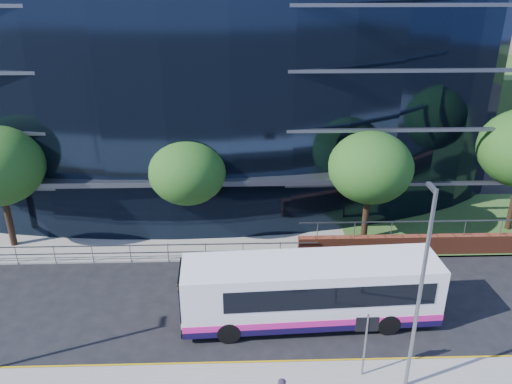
{
  "coord_description": "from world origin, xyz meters",
  "views": [
    {
      "loc": [
        -0.03,
        -16.14,
        14.31
      ],
      "look_at": [
        0.73,
        8.0,
        3.61
      ],
      "focal_mm": 35.0,
      "sensor_mm": 36.0,
      "label": 1
    }
  ],
  "objects_px": {
    "street_sign": "(366,332)",
    "streetlight_east": "(420,289)",
    "tree_far_c": "(370,168)",
    "tree_far_b": "(187,172)",
    "tree_dist_e": "(454,67)",
    "city_bus": "(313,291)"
  },
  "relations": [
    {
      "from": "tree_far_c",
      "to": "city_bus",
      "type": "relative_size",
      "value": 0.58
    },
    {
      "from": "tree_far_b",
      "to": "streetlight_east",
      "type": "xyz_separation_m",
      "value": [
        9.0,
        -11.67,
        0.23
      ]
    },
    {
      "from": "tree_dist_e",
      "to": "streetlight_east",
      "type": "bearing_deg",
      "value": -113.11
    },
    {
      "from": "tree_dist_e",
      "to": "city_bus",
      "type": "distance_m",
      "value": 43.62
    },
    {
      "from": "street_sign",
      "to": "tree_far_c",
      "type": "xyz_separation_m",
      "value": [
        2.5,
        10.59,
        2.39
      ]
    },
    {
      "from": "street_sign",
      "to": "tree_far_b",
      "type": "relative_size",
      "value": 0.46
    },
    {
      "from": "street_sign",
      "to": "streetlight_east",
      "type": "distance_m",
      "value": 2.8
    },
    {
      "from": "street_sign",
      "to": "tree_dist_e",
      "type": "bearing_deg",
      "value": 64.88
    },
    {
      "from": "tree_far_b",
      "to": "tree_far_c",
      "type": "xyz_separation_m",
      "value": [
        10.0,
        -0.5,
        0.33
      ]
    },
    {
      "from": "tree_far_b",
      "to": "tree_dist_e",
      "type": "distance_m",
      "value": 40.74
    },
    {
      "from": "street_sign",
      "to": "tree_far_c",
      "type": "distance_m",
      "value": 11.14
    },
    {
      "from": "streetlight_east",
      "to": "tree_dist_e",
      "type": "bearing_deg",
      "value": 66.89
    },
    {
      "from": "street_sign",
      "to": "tree_dist_e",
      "type": "xyz_separation_m",
      "value": [
        19.5,
        41.59,
        2.39
      ]
    },
    {
      "from": "tree_far_c",
      "to": "tree_dist_e",
      "type": "relative_size",
      "value": 1.0
    },
    {
      "from": "city_bus",
      "to": "street_sign",
      "type": "bearing_deg",
      "value": -69.48
    },
    {
      "from": "tree_far_c",
      "to": "streetlight_east",
      "type": "distance_m",
      "value": 11.22
    },
    {
      "from": "tree_far_b",
      "to": "city_bus",
      "type": "relative_size",
      "value": 0.54
    },
    {
      "from": "tree_far_b",
      "to": "city_bus",
      "type": "height_order",
      "value": "tree_far_b"
    },
    {
      "from": "street_sign",
      "to": "tree_far_b",
      "type": "height_order",
      "value": "tree_far_b"
    },
    {
      "from": "tree_dist_e",
      "to": "city_bus",
      "type": "height_order",
      "value": "tree_dist_e"
    },
    {
      "from": "tree_far_b",
      "to": "tree_far_c",
      "type": "relative_size",
      "value": 0.93
    },
    {
      "from": "tree_far_b",
      "to": "streetlight_east",
      "type": "relative_size",
      "value": 0.76
    }
  ]
}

